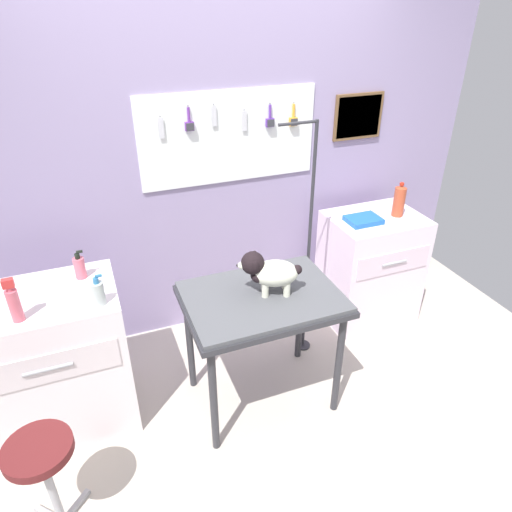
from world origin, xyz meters
The scene contains 13 objects.
ground centered at (0.00, 0.00, -0.02)m, with size 4.40×4.00×0.04m, color #BBB0A1.
rear_wall_panel centered at (0.01, 1.28, 1.16)m, with size 4.00×0.11×2.30m.
grooming_table centered at (-0.05, 0.32, 0.71)m, with size 0.90×0.64×0.80m.
grooming_arm centered at (0.41, 0.66, 0.78)m, with size 0.29×0.11×1.67m.
dog centered at (-0.01, 0.33, 0.94)m, with size 0.36×0.24×0.26m.
counter_left centered at (-1.22, 0.60, 0.45)m, with size 0.80×0.58×0.89m.
cabinet_right centered at (1.07, 0.85, 0.43)m, with size 0.68×0.54×0.86m.
stool centered at (-1.28, -0.10, 0.46)m, with size 0.30×0.30×0.58m.
shampoo_bottle centered at (-0.91, 0.42, 0.96)m, with size 0.07×0.06×0.17m.
conditioner_bottle centered at (-1.30, 0.43, 1.00)m, with size 0.06×0.06×0.24m.
spray_bottle_short centered at (-0.99, 0.72, 0.96)m, with size 0.06×0.06×0.17m.
soda_bottle centered at (1.22, 0.82, 0.98)m, with size 0.08×0.08×0.25m.
supply_tray centered at (0.93, 0.81, 0.88)m, with size 0.24×0.18×0.04m.
Camera 1 is at (-0.88, -1.70, 2.31)m, focal length 32.65 mm.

